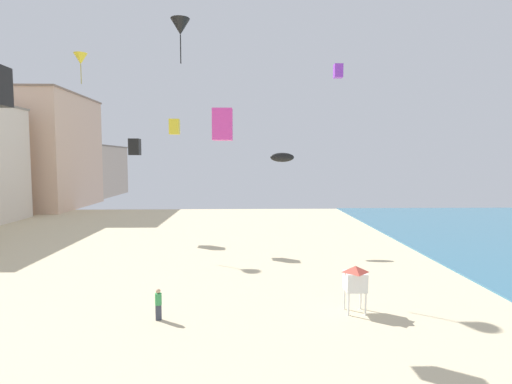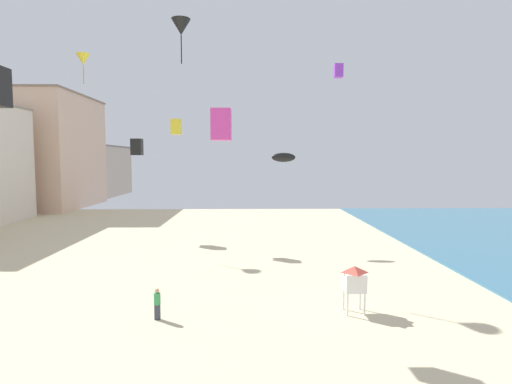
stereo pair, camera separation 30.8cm
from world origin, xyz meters
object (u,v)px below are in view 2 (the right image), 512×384
at_px(kite_purple_box, 338,71).
at_px(kite_yellow_box, 176,127).
at_px(kite_flyer, 157,302).
at_px(lifeguard_stand, 354,279).
at_px(kite_black_box_2, 137,147).
at_px(kite_yellow_delta, 83,59).
at_px(kite_black_parafoil, 284,157).
at_px(kite_magenta_box, 221,125).
at_px(kite_black_delta, 181,27).

xyz_separation_m(kite_purple_box, kite_yellow_box, (-12.77, 13.30, -2.49)).
height_order(kite_flyer, lifeguard_stand, lifeguard_stand).
height_order(kite_flyer, kite_yellow_box, kite_yellow_box).
height_order(lifeguard_stand, kite_purple_box, kite_purple_box).
bearing_deg(kite_black_box_2, kite_yellow_delta, -150.76).
distance_m(kite_black_parafoil, kite_yellow_box, 10.88).
bearing_deg(kite_yellow_box, kite_black_parafoil, -12.46).
bearing_deg(kite_black_box_2, kite_magenta_box, -65.15).
xyz_separation_m(kite_purple_box, kite_magenta_box, (-7.10, -5.65, -3.90)).
distance_m(kite_black_parafoil, kite_yellow_delta, 22.04).
distance_m(kite_black_parafoil, kite_black_box_2, 16.31).
bearing_deg(kite_black_delta, kite_magenta_box, -70.18).
distance_m(kite_purple_box, kite_magenta_box, 9.88).
xyz_separation_m(kite_black_box_2, kite_yellow_box, (4.87, -3.81, 1.82)).
bearing_deg(lifeguard_stand, kite_black_parafoil, 79.22).
bearing_deg(kite_black_box_2, kite_yellow_box, -38.02).
relative_size(kite_purple_box, kite_black_parafoil, 0.39).
relative_size(kite_flyer, kite_magenta_box, 1.05).
bearing_deg(kite_yellow_delta, lifeguard_stand, -42.00).
relative_size(kite_purple_box, kite_yellow_delta, 0.29).
height_order(kite_flyer, kite_purple_box, kite_purple_box).
relative_size(kite_yellow_delta, kite_black_box_2, 1.71).
height_order(lifeguard_stand, kite_magenta_box, kite_magenta_box).
bearing_deg(kite_purple_box, kite_magenta_box, -141.50).
bearing_deg(kite_yellow_delta, kite_flyer, -60.56).
xyz_separation_m(kite_flyer, kite_black_delta, (-0.25, 10.20, 16.97)).
height_order(kite_black_parafoil, kite_black_delta, kite_black_delta).
height_order(kite_purple_box, kite_magenta_box, kite_purple_box).
distance_m(lifeguard_stand, kite_black_box_2, 29.38).
distance_m(kite_flyer, kite_yellow_box, 22.02).
bearing_deg(kite_magenta_box, kite_black_delta, 109.82).
distance_m(kite_flyer, kite_black_delta, 19.81).
height_order(kite_black_box_2, kite_black_delta, kite_black_delta).
xyz_separation_m(kite_flyer, kite_yellow_delta, (-11.61, 20.57, 17.14)).
relative_size(kite_black_parafoil, kite_yellow_delta, 0.74).
relative_size(kite_flyer, kite_purple_box, 1.92).
bearing_deg(kite_black_parafoil, kite_yellow_box, 167.54).
bearing_deg(lifeguard_stand, kite_black_delta, 118.93).
bearing_deg(kite_black_parafoil, kite_purple_box, -77.00).
bearing_deg(kite_flyer, kite_purple_box, -54.59).
xyz_separation_m(kite_flyer, kite_yellow_box, (-2.34, 19.23, 10.47)).
bearing_deg(kite_black_parafoil, kite_black_box_2, 158.10).
bearing_deg(lifeguard_stand, kite_magenta_box, 164.71).
relative_size(kite_yellow_delta, kite_yellow_box, 2.02).
bearing_deg(kite_yellow_box, lifeguard_stand, -55.43).
distance_m(kite_flyer, kite_magenta_box, 9.66).
distance_m(kite_black_parafoil, kite_magenta_box, 17.37).
relative_size(kite_purple_box, kite_black_box_2, 0.49).
relative_size(kite_yellow_delta, kite_black_delta, 0.92).
relative_size(lifeguard_stand, kite_black_delta, 0.79).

